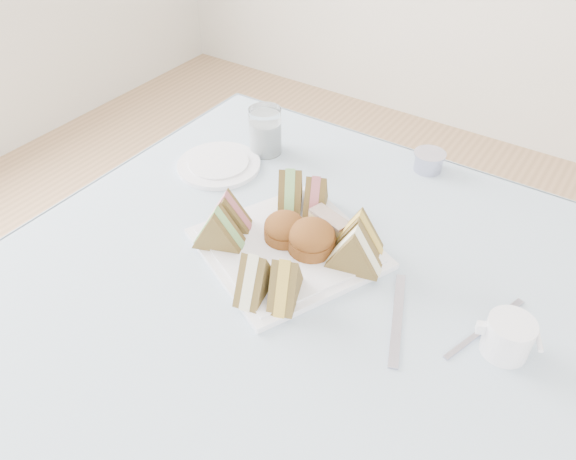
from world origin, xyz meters
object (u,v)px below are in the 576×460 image
Objects in this scene: serving_plate at (288,248)px; creamer_jug at (508,337)px; table at (289,403)px; water_glass at (265,131)px.

creamer_jug is (0.40, -0.00, 0.03)m from serving_plate.
table is at bearing -29.33° from serving_plate.
water_glass is 1.50× the size of creamer_jug.
creamer_jug is (0.35, 0.06, 0.41)m from table.
serving_plate is at bearing 155.32° from creamer_jug.
water_glass reaches higher than table.
table is 0.60m from water_glass.
table is at bearing 164.96° from creamer_jug.
table is 0.39m from serving_plate.
creamer_jug is at bearing 8.97° from table.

